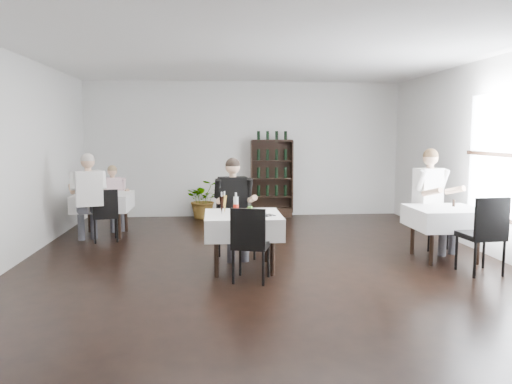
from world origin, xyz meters
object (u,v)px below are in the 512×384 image
(wine_shelf, at_px, (272,179))
(diner_main, at_px, (234,200))
(potted_tree, at_px, (204,199))
(main_table, at_px, (243,225))

(wine_shelf, distance_m, diner_main, 3.77)
(wine_shelf, xyz_separation_m, potted_tree, (-1.51, -0.11, -0.42))
(main_table, height_order, potted_tree, potted_tree)
(main_table, relative_size, diner_main, 0.69)
(potted_tree, xyz_separation_m, diner_main, (0.52, -3.53, 0.44))
(main_table, xyz_separation_m, diner_main, (-0.09, 0.67, 0.25))
(main_table, bearing_deg, diner_main, 97.93)
(main_table, height_order, diner_main, diner_main)
(wine_shelf, height_order, main_table, wine_shelf)
(wine_shelf, distance_m, main_table, 4.41)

